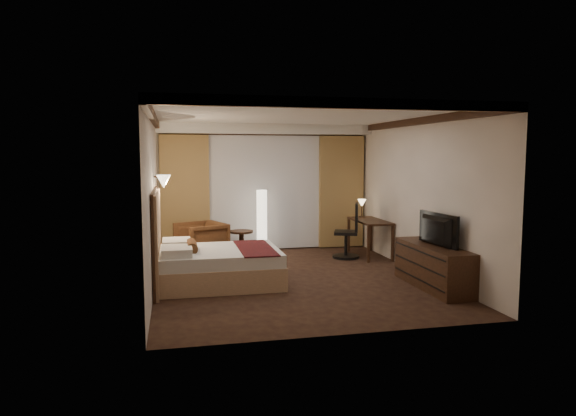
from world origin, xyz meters
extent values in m
cube|color=black|center=(0.00, 0.00, 0.00)|extent=(4.50, 5.50, 0.01)
cube|color=white|center=(0.00, 0.00, 2.70)|extent=(4.50, 5.50, 0.01)
cube|color=beige|center=(0.00, 2.75, 1.35)|extent=(4.50, 0.02, 2.70)
cube|color=beige|center=(-2.25, 0.00, 1.35)|extent=(0.02, 5.50, 2.70)
cube|color=beige|center=(2.25, 0.00, 1.35)|extent=(0.02, 5.50, 2.70)
cube|color=white|center=(0.00, 2.50, 2.60)|extent=(4.50, 0.50, 0.20)
cube|color=silver|center=(0.00, 2.67, 1.25)|extent=(2.48, 0.04, 2.45)
cube|color=#A6834C|center=(-1.70, 2.61, 1.25)|extent=(1.00, 0.14, 2.45)
cube|color=#A6834C|center=(1.70, 2.61, 1.25)|extent=(1.00, 0.14, 2.45)
imported|color=#502B18|center=(-1.43, 1.71, 0.43)|extent=(1.03, 1.06, 0.85)
imported|color=black|center=(1.97, -1.04, 0.96)|extent=(0.65, 1.04, 0.13)
camera|label=1|loc=(-1.92, -8.21, 2.08)|focal=32.00mm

